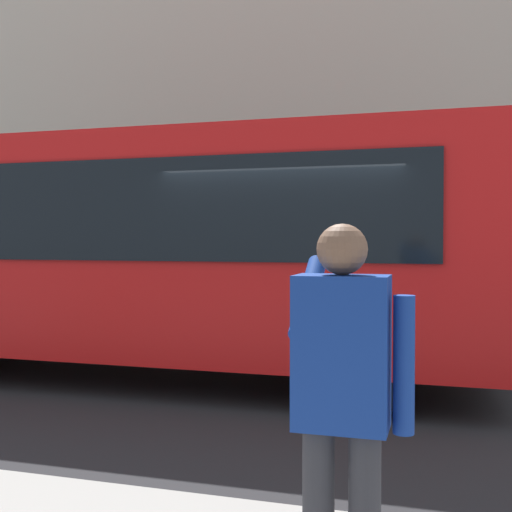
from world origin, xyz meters
The scene contains 4 objects.
ground_plane centered at (0.00, 0.00, 0.00)m, with size 60.00×60.00×0.00m, color #232326.
building_facade_far centered at (-0.02, -6.80, 5.99)m, with size 28.00×1.55×12.00m.
red_bus centered at (2.22, -0.21, 1.68)m, with size 9.05×2.54×3.08m.
pedestrian_photographer centered at (-1.21, 4.57, 1.14)m, with size 0.53×0.52×1.70m.
Camera 1 is at (-1.64, 7.31, 1.78)m, focal length 45.19 mm.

